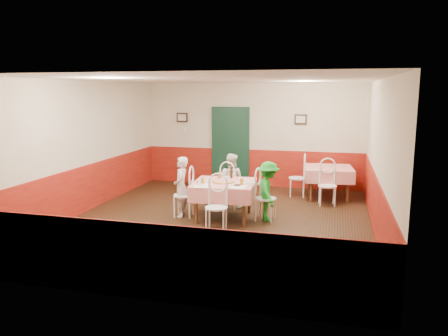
% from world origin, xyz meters
% --- Properties ---
extents(floor, '(7.00, 7.00, 0.00)m').
position_xyz_m(floor, '(0.00, 0.00, 0.00)').
color(floor, black).
rests_on(floor, ground).
extents(ceiling, '(7.00, 7.00, 0.00)m').
position_xyz_m(ceiling, '(0.00, 0.00, 2.80)').
color(ceiling, white).
rests_on(ceiling, back_wall).
extents(back_wall, '(6.00, 0.10, 2.80)m').
position_xyz_m(back_wall, '(0.00, 3.50, 1.40)').
color(back_wall, beige).
rests_on(back_wall, ground).
extents(front_wall, '(6.00, 0.10, 2.80)m').
position_xyz_m(front_wall, '(0.00, -3.50, 1.40)').
color(front_wall, beige).
rests_on(front_wall, ground).
extents(left_wall, '(0.10, 7.00, 2.80)m').
position_xyz_m(left_wall, '(-3.00, 0.00, 1.40)').
color(left_wall, beige).
rests_on(left_wall, ground).
extents(right_wall, '(0.10, 7.00, 2.80)m').
position_xyz_m(right_wall, '(3.00, 0.00, 1.40)').
color(right_wall, beige).
rests_on(right_wall, ground).
extents(wainscot_back, '(6.00, 0.03, 1.00)m').
position_xyz_m(wainscot_back, '(0.00, 3.48, 0.50)').
color(wainscot_back, maroon).
rests_on(wainscot_back, ground).
extents(wainscot_front, '(6.00, 0.03, 1.00)m').
position_xyz_m(wainscot_front, '(0.00, -3.48, 0.50)').
color(wainscot_front, maroon).
rests_on(wainscot_front, ground).
extents(wainscot_left, '(0.03, 7.00, 1.00)m').
position_xyz_m(wainscot_left, '(-2.98, 0.00, 0.50)').
color(wainscot_left, maroon).
rests_on(wainscot_left, ground).
extents(wainscot_right, '(0.03, 7.00, 1.00)m').
position_xyz_m(wainscot_right, '(2.98, 0.00, 0.50)').
color(wainscot_right, maroon).
rests_on(wainscot_right, ground).
extents(door, '(0.96, 0.06, 2.10)m').
position_xyz_m(door, '(-0.60, 3.45, 1.05)').
color(door, black).
rests_on(door, ground).
extents(picture_left, '(0.32, 0.03, 0.26)m').
position_xyz_m(picture_left, '(-2.00, 3.45, 1.85)').
color(picture_left, black).
rests_on(picture_left, back_wall).
extents(picture_right, '(0.32, 0.03, 0.26)m').
position_xyz_m(picture_right, '(1.30, 3.45, 1.85)').
color(picture_right, black).
rests_on(picture_right, back_wall).
extents(thermostat, '(0.10, 0.03, 0.10)m').
position_xyz_m(thermostat, '(-1.90, 3.45, 1.50)').
color(thermostat, white).
rests_on(thermostat, back_wall).
extents(main_table, '(1.32, 1.32, 0.77)m').
position_xyz_m(main_table, '(0.06, 0.21, 0.38)').
color(main_table, red).
rests_on(main_table, ground).
extents(second_table, '(1.23, 1.23, 0.77)m').
position_xyz_m(second_table, '(2.08, 2.56, 0.38)').
color(second_table, red).
rests_on(second_table, ground).
extents(chair_left, '(0.46, 0.46, 0.90)m').
position_xyz_m(chair_left, '(-0.79, 0.13, 0.45)').
color(chair_left, white).
rests_on(chair_left, ground).
extents(chair_right, '(0.48, 0.48, 0.90)m').
position_xyz_m(chair_right, '(0.91, 0.28, 0.45)').
color(chair_right, white).
rests_on(chair_right, ground).
extents(chair_far, '(0.49, 0.49, 0.90)m').
position_xyz_m(chair_far, '(-0.01, 1.05, 0.45)').
color(chair_far, white).
rests_on(chair_far, ground).
extents(chair_near, '(0.46, 0.46, 0.90)m').
position_xyz_m(chair_near, '(0.13, -0.64, 0.45)').
color(chair_near, white).
rests_on(chair_near, ground).
extents(chair_second_a, '(0.46, 0.46, 0.90)m').
position_xyz_m(chair_second_a, '(1.33, 2.56, 0.45)').
color(chair_second_a, white).
rests_on(chair_second_a, ground).
extents(chair_second_b, '(0.46, 0.46, 0.90)m').
position_xyz_m(chair_second_b, '(2.08, 1.81, 0.45)').
color(chair_second_b, white).
rests_on(chair_second_b, ground).
extents(pizza, '(0.45, 0.45, 0.03)m').
position_xyz_m(pizza, '(0.06, 0.17, 0.77)').
color(pizza, '#B74723').
rests_on(pizza, main_table).
extents(plate_left, '(0.27, 0.27, 0.01)m').
position_xyz_m(plate_left, '(-0.37, 0.17, 0.77)').
color(plate_left, white).
rests_on(plate_left, main_table).
extents(plate_right, '(0.27, 0.27, 0.01)m').
position_xyz_m(plate_right, '(0.50, 0.21, 0.77)').
color(plate_right, white).
rests_on(plate_right, main_table).
extents(plate_far, '(0.27, 0.27, 0.01)m').
position_xyz_m(plate_far, '(-0.00, 0.65, 0.77)').
color(plate_far, white).
rests_on(plate_far, main_table).
extents(glass_a, '(0.08, 0.08, 0.13)m').
position_xyz_m(glass_a, '(-0.30, -0.09, 0.83)').
color(glass_a, '#BF7219').
rests_on(glass_a, main_table).
extents(glass_b, '(0.07, 0.07, 0.12)m').
position_xyz_m(glass_b, '(0.47, 0.01, 0.82)').
color(glass_b, '#BF7219').
rests_on(glass_b, main_table).
extents(glass_c, '(0.08, 0.08, 0.13)m').
position_xyz_m(glass_c, '(-0.14, 0.57, 0.82)').
color(glass_c, '#BF7219').
rests_on(glass_c, main_table).
extents(beer_bottle, '(0.06, 0.06, 0.22)m').
position_xyz_m(beer_bottle, '(0.11, 0.62, 0.87)').
color(beer_bottle, '#381C0A').
rests_on(beer_bottle, main_table).
extents(shaker_a, '(0.04, 0.04, 0.09)m').
position_xyz_m(shaker_a, '(-0.34, -0.24, 0.81)').
color(shaker_a, silver).
rests_on(shaker_a, main_table).
extents(shaker_b, '(0.04, 0.04, 0.09)m').
position_xyz_m(shaker_b, '(-0.27, -0.30, 0.81)').
color(shaker_b, silver).
rests_on(shaker_b, main_table).
extents(shaker_c, '(0.04, 0.04, 0.09)m').
position_xyz_m(shaker_c, '(-0.37, -0.21, 0.81)').
color(shaker_c, '#B23319').
rests_on(shaker_c, main_table).
extents(menu_left, '(0.38, 0.46, 0.00)m').
position_xyz_m(menu_left, '(-0.26, -0.25, 0.76)').
color(menu_left, white).
rests_on(menu_left, main_table).
extents(menu_right, '(0.35, 0.43, 0.00)m').
position_xyz_m(menu_right, '(0.45, -0.14, 0.76)').
color(menu_right, white).
rests_on(menu_right, main_table).
extents(wallet, '(0.12, 0.10, 0.02)m').
position_xyz_m(wallet, '(0.39, -0.06, 0.77)').
color(wallet, black).
rests_on(wallet, main_table).
extents(diner_left, '(0.40, 0.52, 1.25)m').
position_xyz_m(diner_left, '(-0.84, 0.13, 0.63)').
color(diner_left, gray).
rests_on(diner_left, ground).
extents(diner_far, '(0.66, 0.55, 1.22)m').
position_xyz_m(diner_far, '(-0.02, 1.10, 0.61)').
color(diner_far, gray).
rests_on(diner_far, ground).
extents(diner_right, '(0.65, 0.87, 1.20)m').
position_xyz_m(diner_right, '(0.96, 0.28, 0.60)').
color(diner_right, gray).
rests_on(diner_right, ground).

